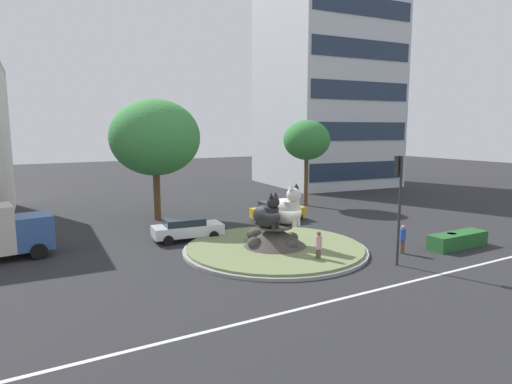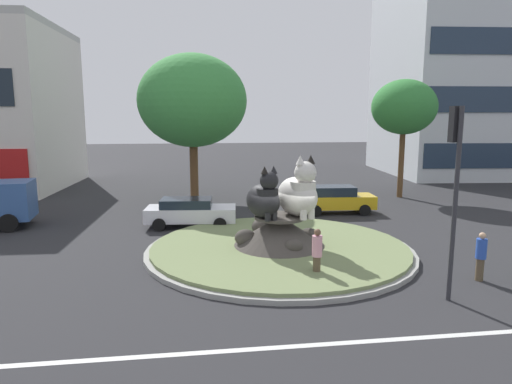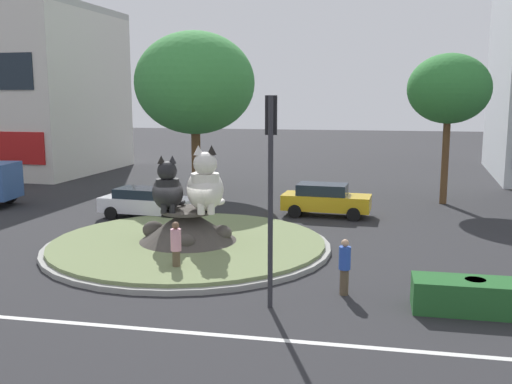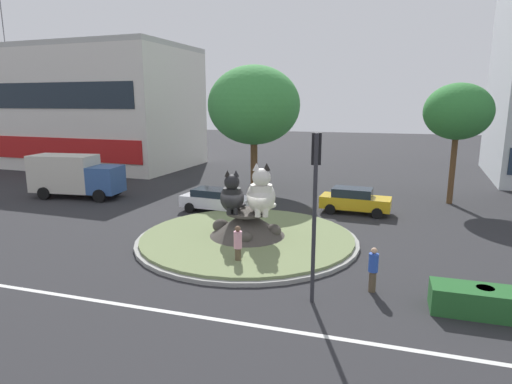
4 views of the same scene
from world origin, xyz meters
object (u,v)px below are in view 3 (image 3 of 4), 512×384
(broadleaf_tree_behind_island, at_px, (195,83))
(hatchback_near_shophouse, at_px, (147,202))
(pedestrian_blue_shirt, at_px, (345,266))
(second_tree_near_tower, at_px, (449,89))
(traffic_light_mast, at_px, (271,163))
(sedan_on_far_lane, at_px, (325,199))
(pedestrian_pink_shirt, at_px, (176,247))
(litter_bin, at_px, (474,295))
(cat_statue_white, at_px, (205,187))
(cat_statue_black, at_px, (168,190))

(broadleaf_tree_behind_island, distance_m, hatchback_near_shophouse, 9.30)
(pedestrian_blue_shirt, bearing_deg, second_tree_near_tower, 164.24)
(traffic_light_mast, bearing_deg, pedestrian_blue_shirt, -63.69)
(sedan_on_far_lane, relative_size, hatchback_near_shophouse, 0.94)
(pedestrian_pink_shirt, bearing_deg, sedan_on_far_lane, -48.86)
(second_tree_near_tower, xyz_separation_m, pedestrian_blue_shirt, (-4.58, -15.89, -5.27))
(hatchback_near_shophouse, bearing_deg, litter_bin, -30.85)
(second_tree_near_tower, bearing_deg, pedestrian_blue_shirt, -106.08)
(hatchback_near_shophouse, bearing_deg, sedan_on_far_lane, 19.92)
(pedestrian_pink_shirt, xyz_separation_m, litter_bin, (9.05, -1.46, -0.50))
(hatchback_near_shophouse, relative_size, litter_bin, 5.18)
(broadleaf_tree_behind_island, xyz_separation_m, second_tree_near_tower, (14.20, -0.53, -0.39))
(cat_statue_white, bearing_deg, second_tree_near_tower, 121.54)
(traffic_light_mast, bearing_deg, pedestrian_pink_shirt, 50.84)
(second_tree_near_tower, distance_m, hatchback_near_shophouse, 16.82)
(cat_statue_black, xyz_separation_m, second_tree_near_tower, (11.43, 12.01, 3.85))
(pedestrian_blue_shirt, xyz_separation_m, sedan_on_far_lane, (-1.47, 11.34, -0.07))
(broadleaf_tree_behind_island, xyz_separation_m, litter_bin, (13.17, -17.06, -6.10))
(traffic_light_mast, bearing_deg, hatchback_near_shophouse, 29.36)
(cat_statue_black, height_order, sedan_on_far_lane, cat_statue_black)
(cat_statue_black, height_order, hatchback_near_shophouse, cat_statue_black)
(broadleaf_tree_behind_island, bearing_deg, pedestrian_blue_shirt, -59.65)
(sedan_on_far_lane, bearing_deg, second_tree_near_tower, 40.72)
(pedestrian_blue_shirt, bearing_deg, sedan_on_far_lane, -172.27)
(cat_statue_black, bearing_deg, litter_bin, 46.70)
(cat_statue_black, relative_size, sedan_on_far_lane, 0.53)
(litter_bin, bearing_deg, hatchback_near_shophouse, 143.89)
(cat_statue_white, bearing_deg, traffic_light_mast, 14.23)
(cat_statue_white, bearing_deg, sedan_on_far_lane, 133.34)
(traffic_light_mast, bearing_deg, litter_bin, -90.29)
(second_tree_near_tower, bearing_deg, traffic_light_mast, -110.88)
(cat_statue_white, distance_m, litter_bin, 10.30)
(hatchback_near_shophouse, bearing_deg, pedestrian_blue_shirt, -37.62)
(hatchback_near_shophouse, bearing_deg, pedestrian_pink_shirt, -57.10)
(sedan_on_far_lane, bearing_deg, cat_statue_black, -122.02)
(cat_statue_black, bearing_deg, pedestrian_blue_shirt, 40.59)
(traffic_light_mast, xyz_separation_m, second_tree_near_tower, (6.57, 17.23, 2.14))
(sedan_on_far_lane, bearing_deg, broadleaf_tree_behind_island, 151.78)
(pedestrian_pink_shirt, distance_m, sedan_on_far_lane, 11.25)
(traffic_light_mast, bearing_deg, broadleaf_tree_behind_island, 15.74)
(litter_bin, bearing_deg, broadleaf_tree_behind_island, 127.68)
(sedan_on_far_lane, distance_m, hatchback_near_shophouse, 8.66)
(traffic_light_mast, relative_size, broadleaf_tree_behind_island, 0.61)
(cat_statue_white, distance_m, second_tree_near_tower, 15.95)
(broadleaf_tree_behind_island, distance_m, sedan_on_far_lane, 11.18)
(pedestrian_blue_shirt, bearing_deg, broadleaf_tree_behind_island, -149.33)
(cat_statue_white, relative_size, litter_bin, 2.98)
(traffic_light_mast, xyz_separation_m, litter_bin, (5.54, 0.70, -3.58))
(broadleaf_tree_behind_island, xyz_separation_m, pedestrian_blue_shirt, (9.62, -16.43, -5.66))
(second_tree_near_tower, relative_size, litter_bin, 8.95)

